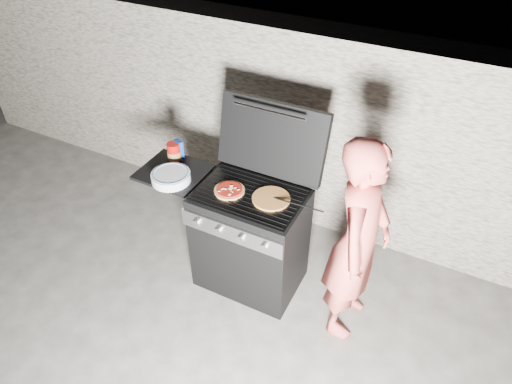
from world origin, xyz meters
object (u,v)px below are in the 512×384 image
at_px(gas_grill, 223,229).
at_px(pizza_topped, 229,190).
at_px(person, 358,243).
at_px(sauce_jar, 174,152).

height_order(gas_grill, pizza_topped, pizza_topped).
relative_size(pizza_topped, person, 0.14).
bearing_deg(sauce_jar, gas_grill, -13.78).
xyz_separation_m(gas_grill, sauce_jar, (-0.48, 0.12, 0.53)).
bearing_deg(gas_grill, pizza_topped, -19.74).
bearing_deg(sauce_jar, pizza_topped, -14.84).
bearing_deg(pizza_topped, gas_grill, 160.26).
bearing_deg(pizza_topped, person, 1.31).
xyz_separation_m(gas_grill, person, (1.07, -0.01, 0.35)).
bearing_deg(gas_grill, person, -0.76).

